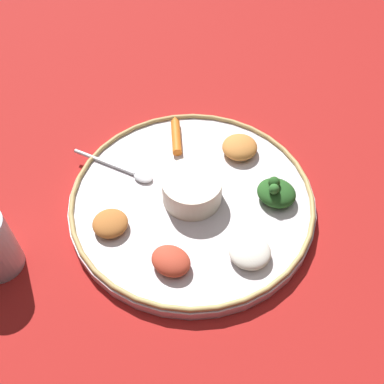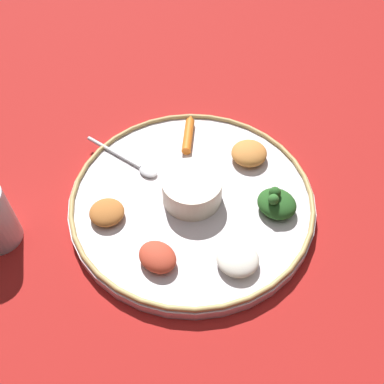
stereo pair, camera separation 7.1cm
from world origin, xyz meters
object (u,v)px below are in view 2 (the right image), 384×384
center_bowl (192,188)px  carrot_near_spoon (188,133)px  spoon (132,163)px  greens_pile (277,203)px

center_bowl → carrot_near_spoon: 0.14m
spoon → carrot_near_spoon: bearing=-22.6°
spoon → carrot_near_spoon: 0.12m
spoon → greens_pile: 0.26m
spoon → greens_pile: bearing=-80.0°
greens_pile → carrot_near_spoon: 0.22m
center_bowl → carrot_near_spoon: size_ratio=1.06×
center_bowl → spoon: 0.13m
center_bowl → greens_pile: bearing=-67.5°
center_bowl → spoon: bearing=86.8°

